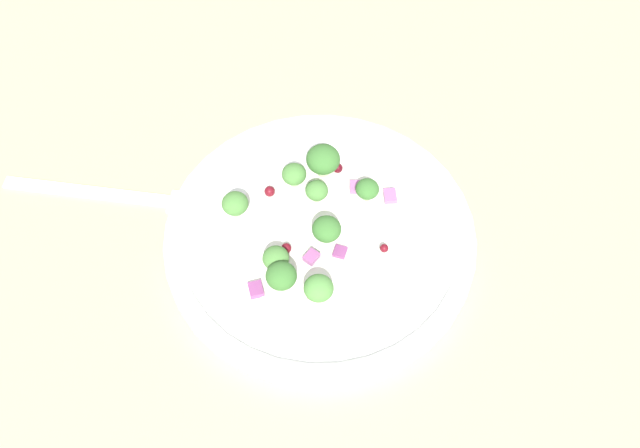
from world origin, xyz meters
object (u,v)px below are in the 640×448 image
Objects in this scene: plate at (320,236)px; broccoli_floret_0 at (294,175)px; broccoli_floret_2 at (367,189)px; fork at (119,195)px; broccoli_floret_1 at (327,229)px.

plate is 5.70cm from broccoli_floret_0.
fork is (15.54, -15.04, -2.54)cm from broccoli_floret_2.
broccoli_floret_2 is at bearing 126.10° from broccoli_floret_0.
broccoli_floret_0 is (-1.49, -5.09, 2.07)cm from plate.
broccoli_floret_0 is 1.06× the size of broccoli_floret_2.
broccoli_floret_0 is 0.14× the size of fork.
plate is 5.57cm from broccoli_floret_2.
broccoli_floret_1 is 19.23cm from fork.
plate is at bearing -101.86° from broccoli_floret_1.
broccoli_floret_1 is at bearing 74.45° from broccoli_floret_0.
broccoli_floret_1 is 5.58cm from broccoli_floret_2.
plate is 12.92× the size of broccoli_floret_2.
fork is at bearing -40.01° from broccoli_floret_0.
broccoli_floret_1 is at bearing 122.13° from fork.
broccoli_floret_2 is at bearing 179.64° from plate.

